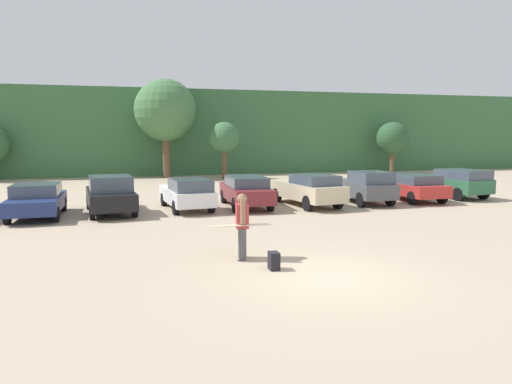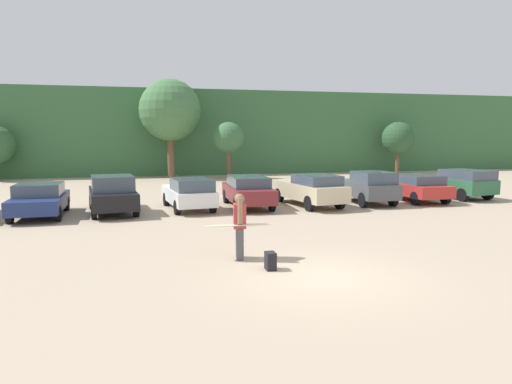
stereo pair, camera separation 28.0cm
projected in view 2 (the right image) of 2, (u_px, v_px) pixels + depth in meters
The scene contains 16 objects.
ground_plane at pixel (322, 277), 11.20m from camera, with size 120.00×120.00×0.00m, color tan.
hillside_ridge at pixel (183, 133), 45.41m from camera, with size 108.00×12.00×7.29m, color #38663D.
tree_far_right at pixel (170, 111), 37.18m from camera, with size 4.87×4.87×7.81m.
tree_far_left at pixel (228, 138), 36.59m from camera, with size 2.40×2.40×4.42m.
tree_center_left at pixel (398, 138), 42.05m from camera, with size 2.88×2.88×4.60m.
parked_car_navy at pixel (40, 199), 19.56m from camera, with size 2.04×4.30×1.39m.
parked_car_black at pixel (113, 194), 20.46m from camera, with size 2.35×4.59×1.65m.
parked_car_white at pixel (189, 193), 21.38m from camera, with size 2.20×4.44×1.47m.
parked_car_maroon at pixel (248, 190), 22.20m from camera, with size 1.91×4.67×1.47m.
parked_car_champagne at pixel (310, 189), 22.52m from camera, with size 2.43×4.98×1.55m.
parked_car_dark_gray at pixel (367, 187), 23.29m from camera, with size 1.78×4.01×1.64m.
parked_car_red at pixel (416, 187), 24.15m from camera, with size 1.92×4.04×1.38m.
parked_car_forest_green at pixel (459, 182), 25.36m from camera, with size 2.53×4.23×1.56m.
person_adult at pixel (240, 222), 12.78m from camera, with size 0.39×0.74×1.80m.
surfboard_cream at pixel (240, 225), 12.78m from camera, with size 2.01×0.73×0.15m.
backpack_dropped at pixel (270, 261), 11.80m from camera, with size 0.24×0.34×0.45m.
Camera 2 is at (-4.15, -10.18, 3.35)m, focal length 33.00 mm.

